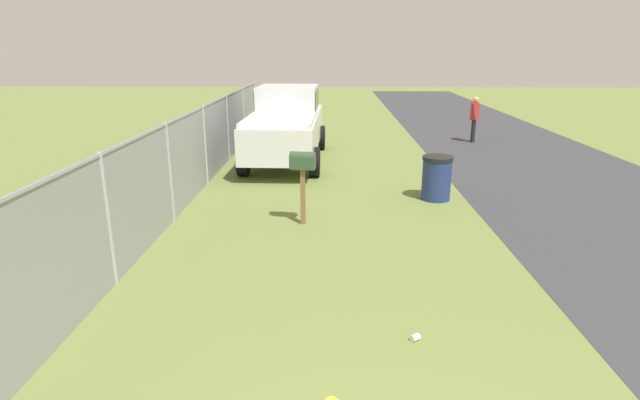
% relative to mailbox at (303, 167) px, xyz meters
% --- Properties ---
extents(mailbox, '(0.26, 0.48, 1.38)m').
position_rel_mailbox_xyz_m(mailbox, '(0.00, 0.00, 0.00)').
color(mailbox, brown).
rests_on(mailbox, ground).
extents(pickup_truck, '(5.48, 2.18, 2.09)m').
position_rel_mailbox_xyz_m(pickup_truck, '(5.59, 0.78, 0.01)').
color(pickup_truck, silver).
rests_on(pickup_truck, ground).
extents(trash_bin, '(0.65, 0.65, 0.96)m').
position_rel_mailbox_xyz_m(trash_bin, '(1.65, -2.80, -0.61)').
color(trash_bin, navy).
rests_on(trash_bin, ground).
extents(pedestrian, '(0.47, 0.30, 1.56)m').
position_rel_mailbox_xyz_m(pedestrian, '(8.60, -5.42, -0.20)').
color(pedestrian, black).
rests_on(pedestrian, ground).
extents(fence_section, '(16.25, 0.07, 1.88)m').
position_rel_mailbox_xyz_m(fence_section, '(2.80, 2.49, -0.08)').
color(fence_section, '#9EA3A8').
rests_on(fence_section, ground).
extents(litter_cup_near_hydrant, '(0.12, 0.13, 0.08)m').
position_rel_mailbox_xyz_m(litter_cup_near_hydrant, '(-3.92, -1.50, -1.06)').
color(litter_cup_near_hydrant, white).
rests_on(litter_cup_near_hydrant, ground).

